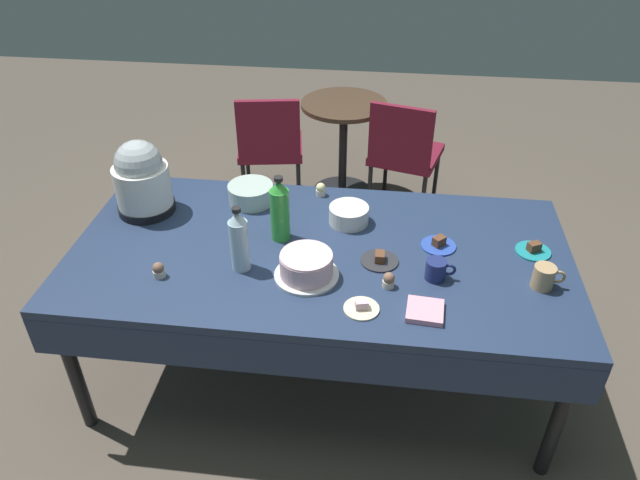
{
  "coord_description": "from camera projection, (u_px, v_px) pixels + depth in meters",
  "views": [
    {
      "loc": [
        0.26,
        -2.1,
        2.29
      ],
      "look_at": [
        0.0,
        0.0,
        0.8
      ],
      "focal_mm": 33.24,
      "sensor_mm": 36.0,
      "label": 1
    }
  ],
  "objects": [
    {
      "name": "ground",
      "position": [
        320.0,
        367.0,
        3.05
      ],
      "size": [
        9.0,
        9.0,
        0.0
      ],
      "primitive_type": "plane",
      "color": "brown"
    },
    {
      "name": "potluck_table",
      "position": [
        320.0,
        260.0,
        2.65
      ],
      "size": [
        2.2,
        1.1,
        0.75
      ],
      "color": "navy",
      "rests_on": "ground"
    },
    {
      "name": "frosted_layer_cake",
      "position": [
        306.0,
        266.0,
        2.43
      ],
      "size": [
        0.27,
        0.27,
        0.11
      ],
      "color": "silver",
      "rests_on": "potluck_table"
    },
    {
      "name": "slow_cooker",
      "position": [
        142.0,
        179.0,
        2.78
      ],
      "size": [
        0.27,
        0.27,
        0.37
      ],
      "color": "black",
      "rests_on": "potluck_table"
    },
    {
      "name": "glass_salad_bowl",
      "position": [
        251.0,
        193.0,
        2.92
      ],
      "size": [
        0.22,
        0.22,
        0.09
      ],
      "primitive_type": "cylinder",
      "color": "#B2C6BC",
      "rests_on": "potluck_table"
    },
    {
      "name": "ceramic_snack_bowl",
      "position": [
        349.0,
        215.0,
        2.77
      ],
      "size": [
        0.19,
        0.19,
        0.08
      ],
      "primitive_type": "cylinder",
      "color": "silver",
      "rests_on": "potluck_table"
    },
    {
      "name": "dessert_plate_charcoal",
      "position": [
        380.0,
        260.0,
        2.54
      ],
      "size": [
        0.16,
        0.16,
        0.05
      ],
      "color": "#2D2D33",
      "rests_on": "potluck_table"
    },
    {
      "name": "dessert_plate_cobalt",
      "position": [
        439.0,
        244.0,
        2.63
      ],
      "size": [
        0.16,
        0.16,
        0.05
      ],
      "color": "#2D4CB2",
      "rests_on": "potluck_table"
    },
    {
      "name": "dessert_plate_teal",
      "position": [
        533.0,
        250.0,
        2.59
      ],
      "size": [
        0.15,
        0.15,
        0.05
      ],
      "color": "teal",
      "rests_on": "potluck_table"
    },
    {
      "name": "dessert_plate_cream",
      "position": [
        361.0,
        308.0,
        2.29
      ],
      "size": [
        0.14,
        0.14,
        0.04
      ],
      "color": "beige",
      "rests_on": "potluck_table"
    },
    {
      "name": "cupcake_mint",
      "position": [
        159.0,
        270.0,
        2.44
      ],
      "size": [
        0.05,
        0.05,
        0.07
      ],
      "color": "beige",
      "rests_on": "potluck_table"
    },
    {
      "name": "cupcake_lemon",
      "position": [
        321.0,
        190.0,
        2.98
      ],
      "size": [
        0.05,
        0.05,
        0.07
      ],
      "color": "beige",
      "rests_on": "potluck_table"
    },
    {
      "name": "cupcake_cocoa",
      "position": [
        389.0,
        280.0,
        2.39
      ],
      "size": [
        0.05,
        0.05,
        0.07
      ],
      "color": "beige",
      "rests_on": "potluck_table"
    },
    {
      "name": "soda_bottle_lime_soda",
      "position": [
        280.0,
        210.0,
        2.61
      ],
      "size": [
        0.09,
        0.09,
        0.31
      ],
      "color": "green",
      "rests_on": "potluck_table"
    },
    {
      "name": "soda_bottle_water",
      "position": [
        239.0,
        241.0,
        2.43
      ],
      "size": [
        0.08,
        0.08,
        0.3
      ],
      "color": "silver",
      "rests_on": "potluck_table"
    },
    {
      "name": "coffee_mug_navy",
      "position": [
        436.0,
        270.0,
        2.43
      ],
      "size": [
        0.13,
        0.09,
        0.09
      ],
      "color": "navy",
      "rests_on": "potluck_table"
    },
    {
      "name": "coffee_mug_tan",
      "position": [
        544.0,
        277.0,
        2.38
      ],
      "size": [
        0.13,
        0.09,
        0.1
      ],
      "color": "tan",
      "rests_on": "potluck_table"
    },
    {
      "name": "paper_napkin_stack",
      "position": [
        425.0,
        311.0,
        2.27
      ],
      "size": [
        0.15,
        0.15,
        0.02
      ],
      "primitive_type": "cube",
      "rotation": [
        0.0,
        0.0,
        -0.08
      ],
      "color": "pink",
      "rests_on": "potluck_table"
    },
    {
      "name": "maroon_chair_left",
      "position": [
        270.0,
        143.0,
        4.08
      ],
      "size": [
        0.51,
        0.51,
        0.85
      ],
      "color": "maroon",
      "rests_on": "ground"
    },
    {
      "name": "maroon_chair_right",
      "position": [
        404.0,
        150.0,
        3.99
      ],
      "size": [
        0.54,
        0.54,
        0.85
      ],
      "color": "maroon",
      "rests_on": "ground"
    },
    {
      "name": "round_cafe_table",
      "position": [
        343.0,
        132.0,
        4.21
      ],
      "size": [
        0.6,
        0.6,
        0.72
      ],
      "color": "#473323",
      "rests_on": "ground"
    }
  ]
}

